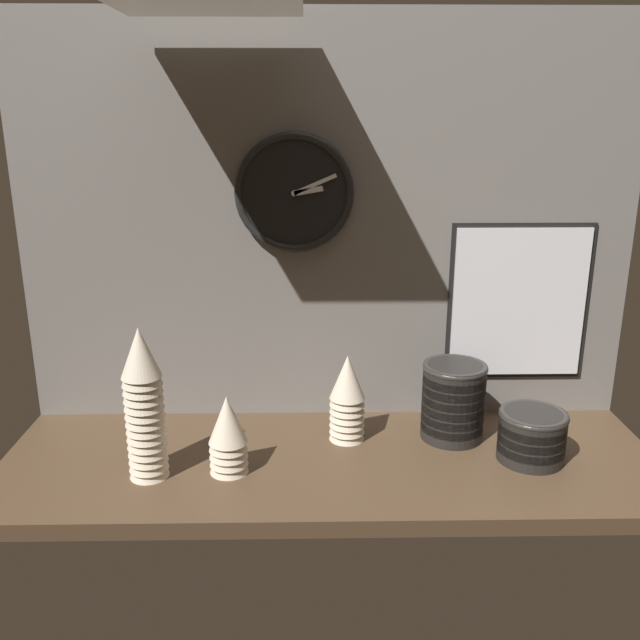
{
  "coord_description": "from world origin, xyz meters",
  "views": [
    {
      "loc": [
        -0.05,
        -1.49,
        0.81
      ],
      "look_at": [
        -0.02,
        0.04,
        0.34
      ],
      "focal_mm": 38.0,
      "sensor_mm": 36.0,
      "label": 1
    }
  ],
  "objects": [
    {
      "name": "ground_plane",
      "position": [
        0.0,
        0.0,
        -0.02
      ],
      "size": [
        1.6,
        0.56,
        0.04
      ],
      "primitive_type": "cube",
      "color": "#4C3826"
    },
    {
      "name": "cup_stack_center_right",
      "position": [
        0.05,
        0.09,
        0.11
      ],
      "size": [
        0.09,
        0.09,
        0.23
      ],
      "color": "beige",
      "rests_on": "ground_plane"
    },
    {
      "name": "wall_clock",
      "position": [
        -0.09,
        0.23,
        0.61
      ],
      "size": [
        0.3,
        0.03,
        0.3
      ],
      "color": "black"
    },
    {
      "name": "cup_stack_center_left",
      "position": [
        -0.24,
        -0.07,
        0.1
      ],
      "size": [
        0.09,
        0.09,
        0.19
      ],
      "color": "beige",
      "rests_on": "ground_plane"
    },
    {
      "name": "bowl_stack_far_right",
      "position": [
        0.48,
        -0.03,
        0.07
      ],
      "size": [
        0.16,
        0.16,
        0.12
      ],
      "color": "black",
      "rests_on": "ground_plane"
    },
    {
      "name": "menu_board",
      "position": [
        0.51,
        0.24,
        0.32
      ],
      "size": [
        0.38,
        0.01,
        0.43
      ],
      "color": "black"
    },
    {
      "name": "cup_stack_left",
      "position": [
        -0.42,
        -0.09,
        0.18
      ],
      "size": [
        0.09,
        0.09,
        0.36
      ],
      "color": "beige",
      "rests_on": "ground_plane"
    },
    {
      "name": "wall_tiled_back",
      "position": [
        0.0,
        0.27,
        0.53
      ],
      "size": [
        1.6,
        0.03,
        1.05
      ],
      "color": "slate",
      "rests_on": "ground_plane"
    },
    {
      "name": "bowl_stack_right",
      "position": [
        0.32,
        0.1,
        0.1
      ],
      "size": [
        0.16,
        0.16,
        0.2
      ],
      "color": "black",
      "rests_on": "ground_plane"
    }
  ]
}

